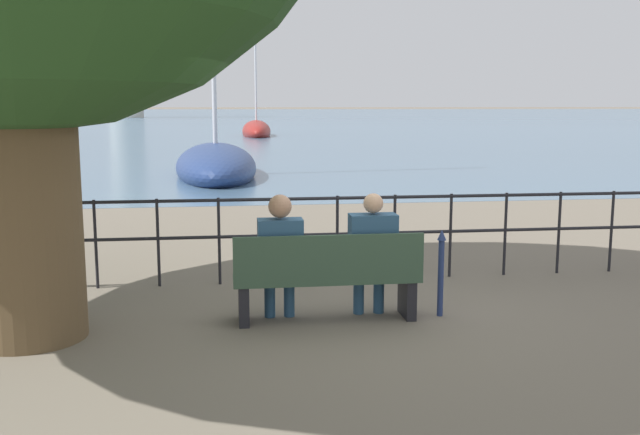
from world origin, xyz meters
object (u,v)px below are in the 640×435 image
(harbor_lighthouse, at_px, (123,35))
(sailboat_3, at_px, (216,165))
(park_bench, at_px, (328,279))
(closed_umbrella, at_px, (441,268))
(seated_person_right, at_px, (372,250))
(sailboat_1, at_px, (42,133))
(seated_person_left, at_px, (280,252))
(sailboat_0, at_px, (256,131))

(harbor_lighthouse, bearing_deg, sailboat_3, -81.09)
(park_bench, bearing_deg, closed_umbrella, 1.42)
(seated_person_right, relative_size, harbor_lighthouse, 0.05)
(park_bench, xyz_separation_m, sailboat_1, (-12.51, 40.77, -0.14))
(seated_person_left, relative_size, sailboat_1, 0.13)
(harbor_lighthouse, bearing_deg, sailboat_0, -75.75)
(sailboat_3, bearing_deg, harbor_lighthouse, 97.31)
(seated_person_left, bearing_deg, sailboat_3, 93.02)
(park_bench, height_order, seated_person_right, seated_person_right)
(closed_umbrella, bearing_deg, seated_person_right, 176.30)
(seated_person_left, bearing_deg, seated_person_right, -0.03)
(sailboat_0, height_order, sailboat_3, sailboat_3)
(sailboat_0, distance_m, sailboat_1, 13.85)
(park_bench, relative_size, closed_umbrella, 2.07)
(seated_person_right, bearing_deg, closed_umbrella, -3.70)
(harbor_lighthouse, bearing_deg, park_bench, -81.64)
(seated_person_left, xyz_separation_m, seated_person_right, (0.92, -0.00, -0.01))
(seated_person_left, xyz_separation_m, sailboat_1, (-12.04, 40.69, -0.41))
(seated_person_left, distance_m, harbor_lighthouse, 114.34)
(park_bench, relative_size, sailboat_3, 0.17)
(sailboat_1, xyz_separation_m, harbor_lighthouse, (-4.04, 71.84, 12.77))
(closed_umbrella, xyz_separation_m, sailboat_0, (0.06, 42.60, -0.16))
(park_bench, distance_m, seated_person_left, 0.54)
(sailboat_0, distance_m, harbor_lighthouse, 73.31)
(closed_umbrella, height_order, sailboat_3, sailboat_3)
(closed_umbrella, bearing_deg, sailboat_0, 89.92)
(seated_person_right, bearing_deg, park_bench, -170.85)
(sailboat_0, height_order, sailboat_1, sailboat_0)
(sailboat_0, xyz_separation_m, harbor_lighthouse, (-17.77, 69.98, 12.73))
(park_bench, relative_size, harbor_lighthouse, 0.07)
(sailboat_1, bearing_deg, park_bench, -95.43)
(park_bench, xyz_separation_m, sailboat_0, (1.22, 42.63, -0.09))
(sailboat_1, relative_size, harbor_lighthouse, 0.35)
(sailboat_3, xyz_separation_m, harbor_lighthouse, (-15.29, 97.51, 12.75))
(seated_person_right, bearing_deg, seated_person_left, 179.97)
(sailboat_0, bearing_deg, sailboat_1, -171.04)
(closed_umbrella, height_order, sailboat_1, sailboat_1)
(seated_person_right, xyz_separation_m, closed_umbrella, (0.71, -0.05, -0.20))
(seated_person_left, height_order, sailboat_0, sailboat_0)
(sailboat_0, relative_size, harbor_lighthouse, 0.37)
(sailboat_0, bearing_deg, seated_person_right, -89.77)
(sailboat_1, xyz_separation_m, sailboat_3, (11.25, -25.67, 0.02))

